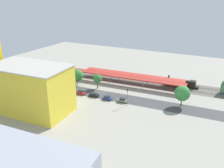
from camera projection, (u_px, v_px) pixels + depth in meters
name	position (u px, v px, depth m)	size (l,w,h in m)	color
ground_plane	(102.00, 92.00, 108.85)	(183.06, 183.06, 0.00)	#9E998C
rail_bed	(121.00, 78.00, 126.47)	(114.41, 13.92, 0.01)	#665E54
street_asphalt	(99.00, 94.00, 106.72)	(114.41, 9.00, 0.01)	#424244
track_rails	(121.00, 78.00, 126.40)	(114.24, 13.83, 0.12)	#9E9EA8
platform_canopy_near	(126.00, 77.00, 115.90)	(58.27, 7.59, 4.50)	#A82D23
platform_canopy_far	(133.00, 75.00, 121.11)	(53.14, 7.60, 3.89)	#B73328
locomotive	(182.00, 83.00, 114.95)	(16.11, 3.44, 4.93)	black
parked_car_0	(122.00, 101.00, 98.49)	(4.39, 2.14, 1.74)	black
parked_car_1	(107.00, 98.00, 100.80)	(4.33, 2.03, 1.65)	black
parked_car_2	(94.00, 95.00, 103.87)	(4.44, 2.04, 1.63)	black
parked_car_3	(81.00, 93.00, 106.33)	(4.62, 2.01, 1.64)	black
parked_car_4	(70.00, 90.00, 109.46)	(4.45, 1.95, 1.54)	black
parked_car_5	(59.00, 88.00, 111.94)	(4.47, 1.82, 1.69)	black
construction_building	(31.00, 89.00, 88.59)	(29.39, 16.57, 17.86)	yellow
construction_roof_slab	(28.00, 66.00, 85.31)	(29.99, 17.17, 0.40)	#B7B2A8
box_truck_0	(46.00, 93.00, 103.76)	(10.20, 3.88, 3.36)	black
box_truck_1	(61.00, 94.00, 102.88)	(8.90, 3.28, 3.20)	black
box_truck_2	(49.00, 91.00, 105.29)	(10.27, 3.96, 3.44)	black
street_tree_0	(97.00, 79.00, 111.59)	(4.19, 4.19, 7.04)	brown
street_tree_1	(70.00, 76.00, 116.91)	(4.43, 4.43, 6.52)	brown
street_tree_2	(75.00, 75.00, 116.36)	(4.83, 4.83, 7.44)	brown
street_tree_3	(182.00, 93.00, 93.39)	(6.23, 6.23, 8.71)	brown
street_tree_4	(77.00, 75.00, 115.55)	(5.91, 5.91, 8.05)	brown
street_tree_5	(61.00, 71.00, 119.27)	(5.94, 5.94, 8.80)	brown
traffic_light	(127.00, 95.00, 94.28)	(0.50, 0.36, 7.26)	#333333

